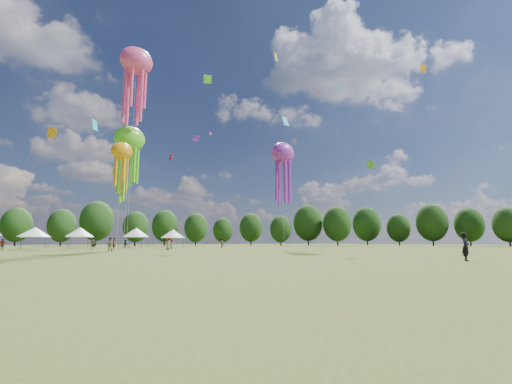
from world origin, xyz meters
TOP-DOWN VIEW (x-y plane):
  - ground at (0.00, 0.00)m, footprint 300.00×300.00m
  - observer_main at (6.53, -1.81)m, footprint 0.75×0.59m
  - spectator_near at (-5.60, 36.74)m, footprint 1.04×0.94m
  - spectators_far at (1.38, 47.77)m, footprint 36.63×19.92m
  - festival_tents at (-6.20, 56.92)m, footprint 35.78×8.83m
  - show_kites at (-4.86, 36.36)m, footprint 43.61×17.59m
  - small_kites at (2.06, 41.41)m, footprint 80.75×61.96m
  - treeline at (-3.87, 62.51)m, footprint 201.57×95.24m

SIDE VIEW (x-z plane):
  - ground at x=0.00m, z-range 0.00..0.00m
  - spectators_far at x=1.38m, z-range -0.07..1.78m
  - spectator_near at x=-5.60m, z-range 0.00..1.75m
  - observer_main at x=6.53m, z-range 0.00..1.80m
  - festival_tents at x=-6.20m, z-range 0.95..4.92m
  - treeline at x=-3.87m, z-range -0.17..13.26m
  - show_kites at x=-4.86m, z-range 3.98..34.27m
  - small_kites at x=2.06m, z-range 9.62..51.83m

